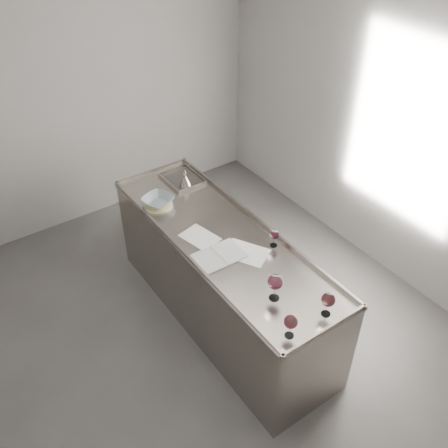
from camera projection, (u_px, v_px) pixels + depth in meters
room_shell at (186, 234)px, 3.34m from camera, size 4.54×5.04×2.84m
counter at (222, 278)px, 4.33m from camera, size 0.77×2.42×0.97m
wine_glass_left at (291, 322)px, 3.16m from camera, size 0.09×0.09×0.18m
wine_glass_middle at (275, 283)px, 3.41m from camera, size 0.11×0.11×0.21m
wine_glass_right at (328, 300)px, 3.31m from camera, size 0.09×0.09×0.19m
wine_glass_small at (274, 235)px, 3.89m from camera, size 0.07×0.07×0.15m
notebook at (219, 256)px, 3.85m from camera, size 0.38×0.27×0.02m
loose_paper_top at (246, 253)px, 3.88m from camera, size 0.37×0.41×0.00m
loose_paper_under at (200, 237)px, 4.03m from camera, size 0.28×0.34×0.00m
trivet at (158, 205)px, 4.37m from camera, size 0.26×0.26×0.02m
ceramic_bowl at (158, 201)px, 4.35m from camera, size 0.32×0.32×0.06m
wine_funnel at (185, 182)px, 4.58m from camera, size 0.13×0.13×0.19m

